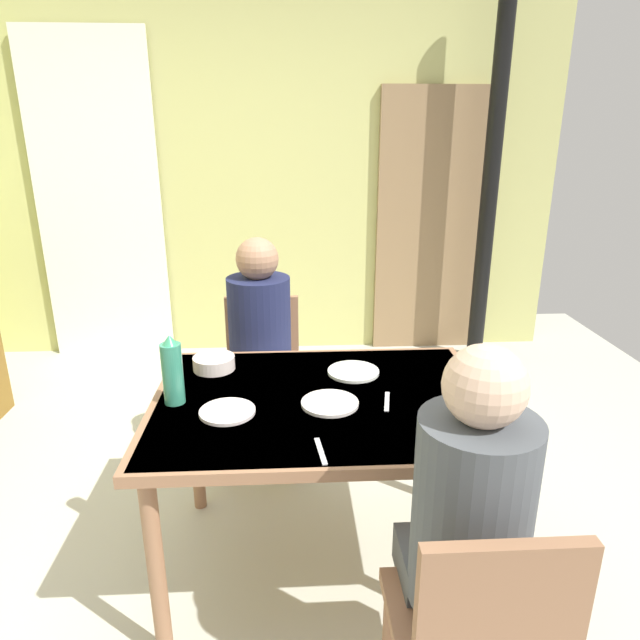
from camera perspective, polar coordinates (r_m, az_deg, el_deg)
ground_plane at (r=2.69m, az=-8.13°, el=-20.05°), size 5.82×5.82×0.00m
wall_back at (r=4.34m, az=-6.60°, el=15.07°), size 4.56×0.10×2.82m
door_wooden at (r=4.43m, az=11.03°, el=9.62°), size 0.80×0.05×2.00m
stove_pipe_column at (r=4.24m, az=17.17°, el=14.30°), size 0.12×0.12×2.82m
curtain_panel at (r=4.48m, az=-21.73°, el=11.11°), size 0.90×0.03×2.36m
dining_table at (r=2.10m, az=0.23°, el=-9.83°), size 1.24×0.93×0.75m
chair_near_diner at (r=1.62m, az=15.86°, el=-28.79°), size 0.40×0.40×0.87m
chair_far_diner at (r=2.91m, az=-5.89°, el=-5.24°), size 0.40×0.40×0.87m
person_near_diner at (r=1.53m, az=15.17°, el=-17.85°), size 0.30×0.37×0.77m
person_far_diner at (r=2.68m, az=-6.21°, el=-0.88°), size 0.30×0.37×0.77m
water_bottle_green_near at (r=2.04m, az=-14.89°, el=-5.11°), size 0.07×0.07×0.26m
serving_bowl_center at (r=2.33m, az=-10.81°, el=-4.34°), size 0.17×0.17×0.05m
dinner_plate_near_left at (r=2.01m, az=1.02°, el=-8.51°), size 0.21×0.21×0.01m
dinner_plate_near_right at (r=2.26m, az=3.44°, el=-5.30°), size 0.21×0.21×0.01m
dinner_plate_far_center at (r=1.98m, az=-9.48°, el=-9.23°), size 0.19×0.19×0.01m
drinking_glass_by_near_diner at (r=2.07m, az=14.85°, el=-6.93°), size 0.06×0.06×0.10m
cutlery_knife_near at (r=2.04m, az=6.88°, el=-8.29°), size 0.04×0.15×0.00m
cutlery_fork_near at (r=1.99m, az=12.67°, el=-9.44°), size 0.15×0.02×0.00m
cutlery_knife_far at (r=1.74m, az=0.07°, el=-13.29°), size 0.03×0.15×0.00m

